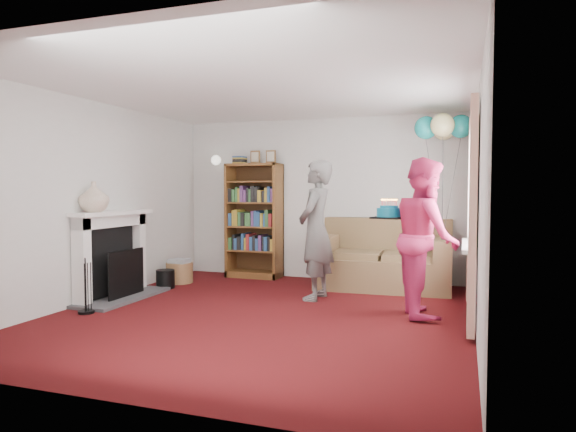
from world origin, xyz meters
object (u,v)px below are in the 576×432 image
at_px(sofa, 384,262).
at_px(bookcase, 255,221).
at_px(birthday_cake, 389,213).
at_px(person_magenta, 426,237).
at_px(person_striped, 316,230).

bearing_deg(sofa, bookcase, 171.52).
bearing_deg(birthday_cake, person_magenta, -9.79).
height_order(sofa, person_magenta, person_magenta).
bearing_deg(person_striped, person_magenta, 75.98).
height_order(bookcase, sofa, bookcase).
bearing_deg(person_striped, sofa, 149.46).
height_order(sofa, person_striped, person_striped).
bearing_deg(bookcase, sofa, -6.15).
xyz_separation_m(person_striped, person_magenta, (1.38, -0.42, -0.01)).
bearing_deg(bookcase, person_striped, -43.21).
bearing_deg(bookcase, person_magenta, -31.83).
bearing_deg(person_magenta, birthday_cake, 65.58).
bearing_deg(person_striped, birthday_cake, 73.11).
relative_size(bookcase, birthday_cake, 5.97).
bearing_deg(person_magenta, person_striped, 58.60).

